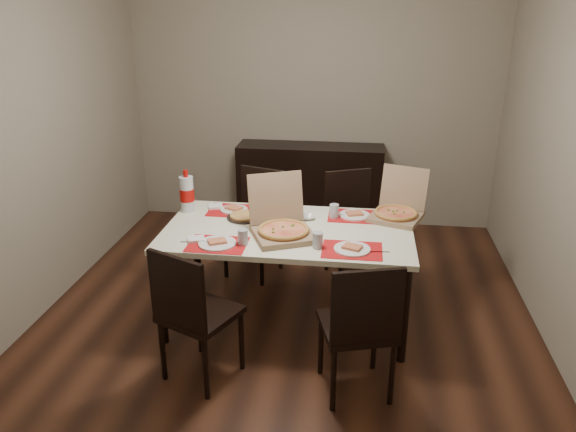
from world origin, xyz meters
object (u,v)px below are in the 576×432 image
object	(u,v)px
chair_far_right	(351,220)
pizza_box_center	(282,227)
chair_far_left	(257,217)
soda_bottle	(187,194)
dining_table	(288,237)
chair_near_right	(360,325)
dip_bowl	(307,217)
sideboard	(310,187)
chair_near_left	(192,311)

from	to	relation	value
chair_far_right	pizza_box_center	size ratio (longest dim) A/B	1.63
chair_far_left	soda_bottle	world-z (taller)	soda_bottle
dining_table	soda_bottle	bearing A→B (deg)	162.88
chair_far_right	pizza_box_center	world-z (taller)	pizza_box_center
chair_far_right	dining_table	bearing A→B (deg)	-117.95
chair_near_right	soda_bottle	bearing A→B (deg)	141.50
chair_far_right	pizza_box_center	bearing A→B (deg)	-116.10
pizza_box_center	chair_near_right	bearing A→B (deg)	-51.45
chair_far_left	dip_bowl	bearing A→B (deg)	-48.97
dining_table	pizza_box_center	distance (m)	0.18
sideboard	dining_table	xyz separation A→B (m)	(0.02, -1.87, 0.23)
dining_table	chair_near_left	xyz separation A→B (m)	(-0.49, -0.82, -0.17)
chair_near_right	dip_bowl	size ratio (longest dim) A/B	8.49
chair_near_left	pizza_box_center	world-z (taller)	pizza_box_center
chair_far_left	chair_far_right	world-z (taller)	same
sideboard	dip_bowl	distance (m)	1.69
chair_near_right	chair_far_left	distance (m)	1.88
chair_near_right	pizza_box_center	size ratio (longest dim) A/B	1.63
pizza_box_center	sideboard	bearing A→B (deg)	89.78
chair_far_right	pizza_box_center	distance (m)	1.11
dining_table	pizza_box_center	size ratio (longest dim) A/B	3.15
sideboard	chair_far_left	xyz separation A→B (m)	(-0.37, -1.07, 0.06)
dining_table	chair_far_right	distance (m)	0.96
chair_near_right	dining_table	bearing A→B (deg)	123.07
sideboard	chair_far_left	bearing A→B (deg)	-108.94
pizza_box_center	soda_bottle	size ratio (longest dim) A/B	1.70
chair_far_right	chair_near_right	bearing A→B (deg)	-86.53
chair_near_left	pizza_box_center	size ratio (longest dim) A/B	1.63
chair_far_left	dip_bowl	size ratio (longest dim) A/B	8.49
chair_far_left	dip_bowl	distance (m)	0.81
sideboard	dining_table	world-z (taller)	sideboard
chair_near_right	soda_bottle	world-z (taller)	soda_bottle
dining_table	pizza_box_center	world-z (taller)	pizza_box_center
dip_bowl	chair_far_left	bearing A→B (deg)	131.03
chair_far_left	soda_bottle	size ratio (longest dim) A/B	2.77
sideboard	dip_bowl	xyz separation A→B (m)	(0.14, -1.66, 0.31)
chair_far_right	dip_bowl	bearing A→B (deg)	-117.29
dip_bowl	sideboard	bearing A→B (deg)	94.79
sideboard	chair_far_right	size ratio (longest dim) A/B	1.61
chair_near_right	chair_far_right	world-z (taller)	same
dip_bowl	pizza_box_center	bearing A→B (deg)	-113.80
chair_near_left	dip_bowl	distance (m)	1.22
dining_table	chair_near_left	bearing A→B (deg)	-120.87
chair_near_right	pizza_box_center	bearing A→B (deg)	128.55
dining_table	dip_bowl	xyz separation A→B (m)	(0.12, 0.21, 0.08)
chair_near_left	dip_bowl	bearing A→B (deg)	59.33
chair_near_left	chair_near_right	bearing A→B (deg)	-1.11
chair_near_right	sideboard	bearing A→B (deg)	101.77
chair_near_left	chair_far_left	bearing A→B (deg)	86.34
chair_near_left	chair_far_left	distance (m)	1.62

